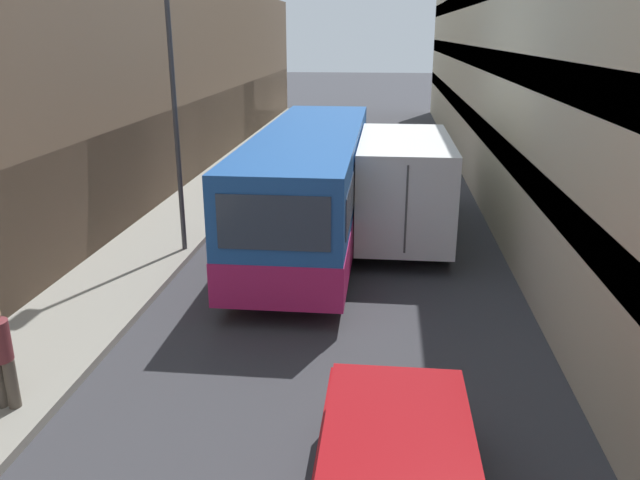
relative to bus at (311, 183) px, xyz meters
name	(u,v)px	position (x,y,z in m)	size (l,w,h in m)	color
ground_plane	(338,252)	(0.80, -0.91, -1.58)	(150.00, 150.00, 0.00)	#38383D
sidewalk_left	(157,243)	(-3.99, -0.91, -1.51)	(2.38, 60.00, 0.15)	gray
building_left_shopfront	(59,118)	(-6.28, -0.91, 1.74)	(2.40, 60.00, 7.32)	brown
building_right_apartment	(577,58)	(6.14, -0.91, 3.22)	(2.40, 60.00, 9.66)	beige
bus	(311,183)	(0.00, 0.00, 0.00)	(2.55, 11.08, 2.97)	#1E519E
box_truck	(403,178)	(2.45, 0.99, -0.04)	(2.31, 7.17, 2.79)	silver
pedestrian	(0,355)	(-3.43, -8.59, -0.58)	(0.37, 0.35, 1.58)	brown
street_lamp	(169,27)	(-3.04, -1.49, 3.88)	(0.36, 0.80, 7.84)	#38383D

